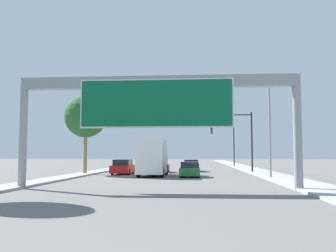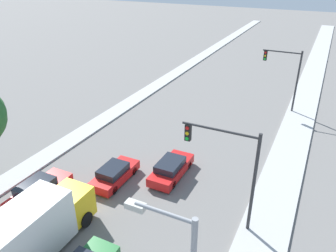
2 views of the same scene
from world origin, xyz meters
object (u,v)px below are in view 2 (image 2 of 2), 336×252
Objects in this scene: car_mid_left at (171,168)px; car_far_left at (39,191)px; truck_box_primary at (36,228)px; car_near_right at (115,174)px; traffic_light_mid_block at (287,71)px; traffic_light_near_intersection at (232,163)px.

car_far_left is (-7.00, -6.61, 0.05)m from car_mid_left.
car_near_right is at bearing 90.00° from truck_box_primary.
car_near_right is at bearing -115.05° from traffic_light_mid_block.
truck_box_primary is at bearing -90.00° from car_near_right.
traffic_light_near_intersection is (8.86, -0.62, 3.89)m from car_near_right.
truck_box_primary is at bearing -142.26° from traffic_light_near_intersection.
car_mid_left is 0.70× the size of traffic_light_near_intersection.
car_mid_left is at bearing -108.23° from traffic_light_mid_block.
truck_box_primary is at bearing -109.31° from car_mid_left.
car_mid_left is 0.69× the size of traffic_light_mid_block.
car_far_left is 5.39m from car_near_right.
truck_box_primary is 1.04× the size of traffic_light_mid_block.
car_far_left is at bearing 136.02° from truck_box_primary.
car_far_left is at bearing -118.14° from traffic_light_mid_block.
car_mid_left is 9.63m from car_far_left.
car_far_left is 13.40m from traffic_light_near_intersection.
traffic_light_mid_block reaches higher than truck_box_primary.
truck_box_primary is (-3.50, -9.99, 1.06)m from car_mid_left.
traffic_light_mid_block is at bearing 89.43° from traffic_light_near_intersection.
traffic_light_mid_block is at bearing 61.86° from car_far_left.
traffic_light_mid_block reaches higher than car_far_left.
car_near_right is (-3.50, -2.52, -0.02)m from car_mid_left.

